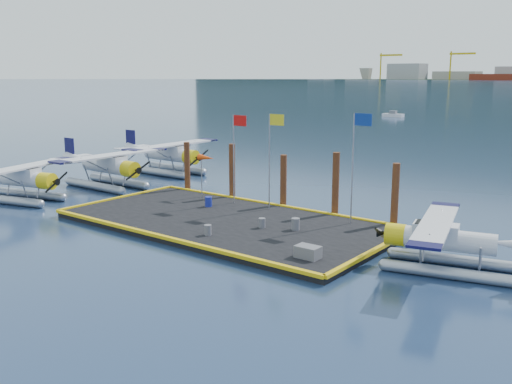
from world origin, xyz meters
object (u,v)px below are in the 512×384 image
(drum_3, at_px, (208,230))
(flagpole_yellow, at_px, (272,147))
(seaplane_a, at_px, (21,181))
(seaplane_b, at_px, (109,168))
(drum_0, at_px, (208,202))
(flagpole_red, at_px, (236,145))
(flagpole_blue, at_px, (356,152))
(crate, at_px, (308,252))
(piling_2, at_px, (283,183))
(drum_2, at_px, (262,223))
(drum_4, at_px, (295,224))
(piling_1, at_px, (232,173))
(seaplane_d, at_px, (443,243))
(seaplane_c, at_px, (170,156))
(piling_4, at_px, (395,197))
(windsock, at_px, (206,159))
(piling_0, at_px, (187,168))
(piling_3, at_px, (336,186))

(drum_3, bearing_deg, flagpole_yellow, 96.40)
(seaplane_a, distance_m, seaplane_b, 7.15)
(drum_0, height_order, flagpole_red, flagpole_red)
(seaplane_a, xyz_separation_m, flagpole_blue, (22.79, 7.73, 3.17))
(crate, distance_m, flagpole_yellow, 10.79)
(flagpole_red, xyz_separation_m, piling_2, (2.79, 1.60, -2.50))
(drum_2, xyz_separation_m, drum_4, (1.78, 0.80, 0.06))
(flagpole_red, height_order, piling_1, flagpole_red)
(seaplane_a, relative_size, seaplane_d, 1.11)
(seaplane_c, xyz_separation_m, drum_0, (12.84, -8.84, -0.91))
(drum_3, distance_m, crate, 6.49)
(drum_0, relative_size, piling_4, 0.17)
(seaplane_c, height_order, flagpole_red, flagpole_red)
(flagpole_yellow, bearing_deg, flagpole_blue, -0.00)
(seaplane_c, xyz_separation_m, windsock, (10.94, -6.93, 1.59))
(flagpole_red, bearing_deg, piling_0, 165.54)
(seaplane_a, distance_m, piling_1, 15.29)
(piling_3, bearing_deg, flagpole_blue, -36.07)
(crate, xyz_separation_m, piling_0, (-16.48, 8.59, 1.31))
(flagpole_blue, xyz_separation_m, piling_0, (-15.20, 1.60, -2.69))
(drum_3, distance_m, drum_4, 5.00)
(seaplane_d, bearing_deg, drum_2, 77.41)
(crate, xyz_separation_m, piling_2, (-7.48, 8.59, 1.21))
(drum_4, relative_size, flagpole_yellow, 0.11)
(drum_0, xyz_separation_m, drum_4, (7.83, -1.28, 0.01))
(seaplane_d, height_order, piling_3, piling_3)
(seaplane_c, relative_size, windsock, 3.38)
(drum_2, xyz_separation_m, crate, (5.05, -3.01, 0.01))
(drum_2, xyz_separation_m, flagpole_blue, (3.77, 3.98, 4.00))
(seaplane_d, distance_m, piling_1, 18.17)
(flagpole_blue, bearing_deg, piling_2, 165.52)
(piling_2, bearing_deg, piling_4, 0.00)
(flagpole_yellow, relative_size, windsock, 1.99)
(drum_0, height_order, drum_3, drum_0)
(flagpole_yellow, distance_m, flagpole_blue, 6.00)
(piling_3, bearing_deg, windsock, -170.47)
(piling_3, bearing_deg, flagpole_yellow, -157.15)
(flagpole_red, relative_size, piling_4, 1.50)
(seaplane_d, relative_size, drum_4, 13.02)
(piling_1, bearing_deg, crate, -35.66)
(seaplane_c, relative_size, piling_4, 2.64)
(windsock, height_order, piling_3, piling_3)
(drum_2, bearing_deg, piling_1, 141.12)
(flagpole_yellow, bearing_deg, windsock, 180.00)
(flagpole_yellow, relative_size, piling_2, 1.63)
(seaplane_a, relative_size, piling_0, 2.44)
(seaplane_a, relative_size, seaplane_b, 0.94)
(seaplane_b, bearing_deg, drum_4, 82.90)
(drum_4, distance_m, piling_3, 4.99)
(piling_2, bearing_deg, piling_1, 180.00)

